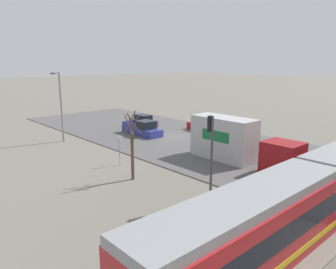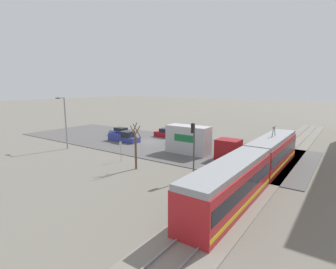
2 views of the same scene
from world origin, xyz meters
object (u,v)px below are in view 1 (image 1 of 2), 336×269
object	(u,v)px
sedan_car_1	(205,126)
street_lamp_near_crossing	(60,102)
no_parking_sign	(119,148)
sedan_car_0	(222,138)
box_truck	(236,142)
traffic_light_pole	(211,148)
light_rail_tram	(314,193)
street_tree	(132,149)
pickup_truck	(142,129)
sedan_car_2	(143,121)

from	to	relation	value
sedan_car_1	street_lamp_near_crossing	size ratio (longest dim) A/B	0.61
no_parking_sign	sedan_car_0	bearing A→B (deg)	173.56
box_truck	traffic_light_pole	world-z (taller)	traffic_light_pole
box_truck	sedan_car_0	distance (m)	6.51
light_rail_tram	street_lamp_near_crossing	xyz separation A→B (m)	(1.87, -27.05, 2.65)
light_rail_tram	sedan_car_1	xyz separation A→B (m)	(-13.73, -19.96, -1.02)
street_tree	pickup_truck	bearing A→B (deg)	-130.63
light_rail_tram	street_tree	distance (m)	12.52
light_rail_tram	box_truck	world-z (taller)	light_rail_tram
sedan_car_1	street_tree	distance (m)	18.78
sedan_car_1	box_truck	bearing A→B (deg)	-126.69
box_truck	street_tree	xyz separation A→B (m)	(9.13, -2.65, 0.52)
box_truck	street_lamp_near_crossing	distance (m)	19.43
sedan_car_2	pickup_truck	bearing A→B (deg)	51.07
sedan_car_0	street_lamp_near_crossing	size ratio (longest dim) A/B	0.62
no_parking_sign	street_lamp_near_crossing	bearing A→B (deg)	-90.69
box_truck	traffic_light_pole	size ratio (longest dim) A/B	1.83
box_truck	sedan_car_2	world-z (taller)	box_truck
box_truck	street_tree	distance (m)	9.52
sedan_car_0	street_tree	bearing A→B (deg)	-170.53
sedan_car_0	street_lamp_near_crossing	xyz separation A→B (m)	(11.92, -12.76, 3.72)
sedan_car_2	sedan_car_0	bearing A→B (deg)	89.71
light_rail_tram	traffic_light_pole	world-z (taller)	traffic_light_pole
light_rail_tram	sedan_car_0	bearing A→B (deg)	-125.11
traffic_light_pole	street_lamp_near_crossing	xyz separation A→B (m)	(-0.35, -21.61, 0.82)
street_tree	sedan_car_2	bearing A→B (deg)	-130.15
pickup_truck	sedan_car_2	size ratio (longest dim) A/B	1.31
pickup_truck	sedan_car_0	bearing A→B (deg)	111.41
sedan_car_1	street_tree	size ratio (longest dim) A/B	0.90
no_parking_sign	traffic_light_pole	bearing A→B (deg)	88.78
sedan_car_2	no_parking_sign	bearing A→B (deg)	45.32
traffic_light_pole	street_lamp_near_crossing	world-z (taller)	street_lamp_near_crossing
traffic_light_pole	street_tree	size ratio (longest dim) A/B	1.08
street_lamp_near_crossing	pickup_truck	bearing A→B (deg)	156.44
street_tree	street_lamp_near_crossing	bearing A→B (deg)	-95.25
light_rail_tram	sedan_car_0	distance (m)	17.51
sedan_car_1	light_rail_tram	bearing A→B (deg)	-124.53
light_rail_tram	pickup_truck	world-z (taller)	light_rail_tram
no_parking_sign	light_rail_tram	bearing A→B (deg)	97.31
pickup_truck	street_lamp_near_crossing	world-z (taller)	street_lamp_near_crossing
street_lamp_near_crossing	box_truck	bearing A→B (deg)	113.75
sedan_car_0	sedan_car_1	distance (m)	6.75
light_rail_tram	street_lamp_near_crossing	distance (m)	27.25
pickup_truck	sedan_car_0	size ratio (longest dim) A/B	1.20
light_rail_tram	sedan_car_2	world-z (taller)	light_rail_tram
sedan_car_0	street_tree	xyz separation A→B (m)	(13.30, 2.22, 1.67)
sedan_car_1	traffic_light_pole	bearing A→B (deg)	-137.71
light_rail_tram	pickup_truck	size ratio (longest dim) A/B	4.39
box_truck	pickup_truck	size ratio (longest dim) A/B	1.79
sedan_car_2	no_parking_sign	world-z (taller)	no_parking_sign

